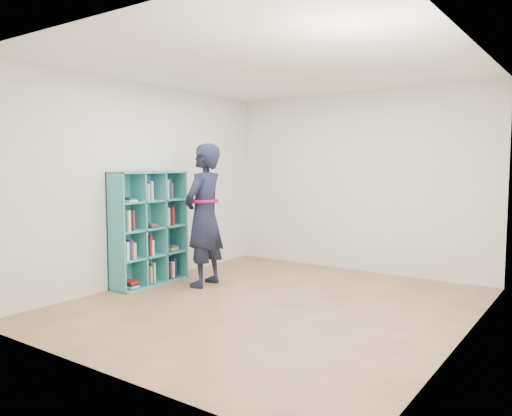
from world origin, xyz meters
The scene contains 9 objects.
floor centered at (0.00, 0.00, 0.00)m, with size 4.50×4.50×0.00m, color brown.
ceiling centered at (0.00, 0.00, 2.60)m, with size 4.50×4.50×0.00m, color white.
wall_left centered at (-2.00, 0.00, 1.30)m, with size 0.02×4.50×2.60m, color silver.
wall_right centered at (2.00, 0.00, 1.30)m, with size 0.02×4.50×2.60m, color silver.
wall_back centered at (0.00, 2.25, 1.30)m, with size 4.00×0.02×2.60m, color silver.
wall_front centered at (0.00, -2.25, 1.30)m, with size 4.00×0.02×2.60m, color silver.
bookshelf centered at (-1.85, -0.12, 0.71)m, with size 0.32×1.10×1.47m.
person centered at (-1.20, 0.25, 0.91)m, with size 0.53×0.72×1.82m.
smartphone centered at (-1.35, 0.32, 1.03)m, with size 0.05×0.11×0.14m.
Camera 1 is at (2.98, -4.55, 1.56)m, focal length 35.00 mm.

